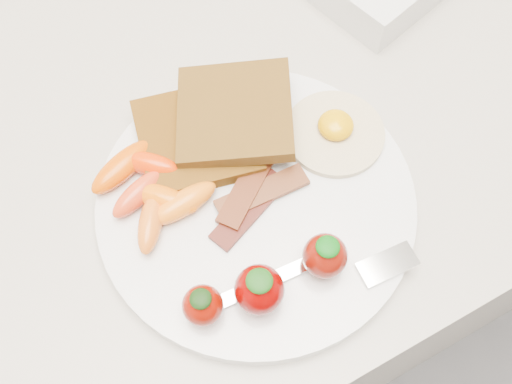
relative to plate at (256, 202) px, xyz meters
name	(u,v)px	position (x,y,z in m)	size (l,w,h in m)	color
counter	(205,260)	(-0.02, 0.14, -0.46)	(2.00, 0.60, 0.90)	gray
plate	(256,202)	(0.00, 0.00, 0.00)	(0.27, 0.27, 0.02)	silver
toast_lower	(197,138)	(-0.02, 0.07, 0.02)	(0.10, 0.10, 0.01)	#43230B
toast_upper	(235,113)	(0.02, 0.07, 0.03)	(0.10, 0.10, 0.01)	black
fried_egg	(335,131)	(0.09, 0.02, 0.01)	(0.11, 0.11, 0.02)	silver
bacon_strips	(253,196)	(0.00, 0.00, 0.01)	(0.10, 0.07, 0.01)	black
baby_carrots	(151,190)	(-0.08, 0.04, 0.02)	(0.10, 0.11, 0.02)	red
strawberries	(269,282)	(-0.03, -0.07, 0.03)	(0.13, 0.04, 0.05)	#6A0A01
fork	(323,273)	(0.01, -0.08, 0.01)	(0.17, 0.05, 0.00)	silver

